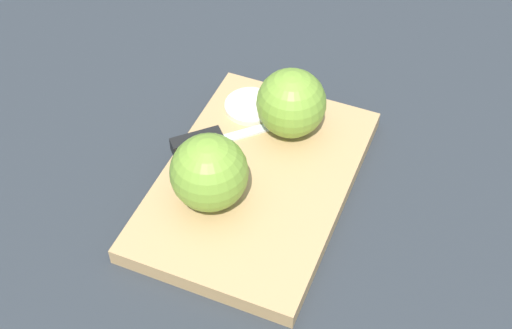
% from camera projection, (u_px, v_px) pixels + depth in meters
% --- Properties ---
extents(ground_plane, '(4.00, 4.00, 0.00)m').
position_uv_depth(ground_plane, '(256.00, 188.00, 0.80)').
color(ground_plane, '#282D33').
extents(cutting_board, '(0.32, 0.23, 0.02)m').
position_uv_depth(cutting_board, '(256.00, 183.00, 0.80)').
color(cutting_board, tan).
rests_on(cutting_board, ground_plane).
extents(apple_half_left, '(0.08, 0.08, 0.08)m').
position_uv_depth(apple_half_left, '(209.00, 172.00, 0.74)').
color(apple_half_left, olive).
rests_on(apple_half_left, cutting_board).
extents(apple_half_right, '(0.08, 0.08, 0.08)m').
position_uv_depth(apple_half_right, '(290.00, 103.00, 0.81)').
color(apple_half_right, olive).
rests_on(apple_half_right, cutting_board).
extents(knife, '(0.13, 0.11, 0.02)m').
position_uv_depth(knife, '(206.00, 140.00, 0.82)').
color(knife, silver).
rests_on(knife, cutting_board).
extents(apple_slice, '(0.06, 0.06, 0.01)m').
position_uv_depth(apple_slice, '(250.00, 106.00, 0.86)').
color(apple_slice, '#EFE5C6').
rests_on(apple_slice, cutting_board).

